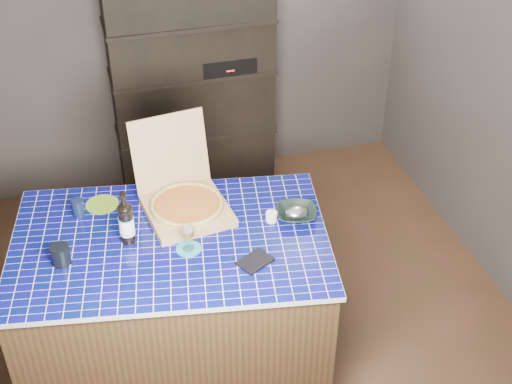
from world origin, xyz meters
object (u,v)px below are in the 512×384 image
object	(u,v)px
pizza_box	(185,202)
kitchen_island	(176,302)
mead_bottle	(126,222)
dvd_case	(255,261)
bowl	(296,214)
wine_glass	(188,233)

from	to	relation	value
pizza_box	kitchen_island	bearing A→B (deg)	-128.45
pizza_box	mead_bottle	xyz separation A→B (m)	(-0.35, -0.17, 0.06)
mead_bottle	dvd_case	size ratio (longest dim) A/B	1.83
dvd_case	kitchen_island	bearing A→B (deg)	-155.79
kitchen_island	mead_bottle	world-z (taller)	mead_bottle
dvd_case	bowl	world-z (taller)	bowl
kitchen_island	wine_glass	distance (m)	0.60
mead_bottle	bowl	world-z (taller)	mead_bottle
bowl	pizza_box	bearing A→B (deg)	159.22
mead_bottle	pizza_box	bearing A→B (deg)	26.43
wine_glass	bowl	xyz separation A→B (m)	(0.64, 0.11, -0.09)
dvd_case	bowl	xyz separation A→B (m)	(0.33, 0.31, 0.02)
pizza_box	dvd_case	distance (m)	0.60
kitchen_island	bowl	size ratio (longest dim) A/B	8.33
mead_bottle	bowl	distance (m)	0.95
mead_bottle	wine_glass	distance (m)	0.34
kitchen_island	dvd_case	world-z (taller)	dvd_case
mead_bottle	wine_glass	size ratio (longest dim) A/B	2.02
bowl	wine_glass	bearing A→B (deg)	-170.35
kitchen_island	bowl	world-z (taller)	bowl
mead_bottle	wine_glass	xyz separation A→B (m)	(0.30, -0.16, -0.01)
mead_bottle	dvd_case	distance (m)	0.72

